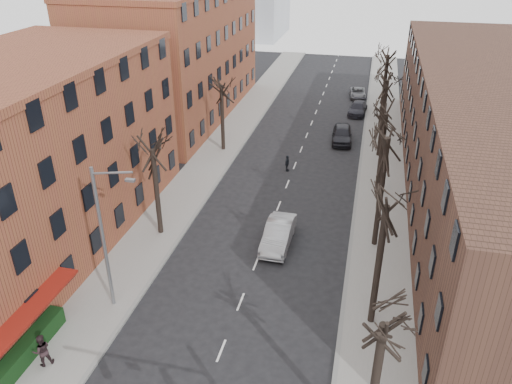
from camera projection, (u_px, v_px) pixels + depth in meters
The scene contains 21 objects.
sidewalk_left at pixel (222, 145), 51.14m from camera, with size 4.00×90.00×0.15m, color gray.
sidewalk_right at pixel (382, 160), 47.90m from camera, with size 4.00×90.00×0.15m, color gray.
building_left_near at pixel (16, 165), 32.77m from camera, with size 12.00×26.00×12.00m, color brown.
building_left_far at pixel (176, 54), 57.29m from camera, with size 12.00×28.00×14.00m, color brown.
building_right at pixel (492, 138), 39.68m from camera, with size 12.00×50.00×10.00m, color #482D21.
awning_left at pixel (41, 348), 26.48m from camera, with size 1.20×7.00×0.15m, color maroon.
hedge at pixel (25, 352), 25.33m from camera, with size 0.80×6.00×1.00m, color #123512.
tree_right_b at pixel (370, 322), 28.20m from camera, with size 5.20×5.20×10.80m, color black, non-canonical shape.
tree_right_c at pixel (374, 245), 35.09m from camera, with size 5.20×5.20×11.60m, color black, non-canonical shape.
tree_right_d at pixel (376, 193), 41.98m from camera, with size 5.20×5.20×10.00m, color black, non-canonical shape.
tree_right_e at pixel (378, 156), 48.87m from camera, with size 5.20×5.20×10.80m, color black, non-canonical shape.
tree_right_f at pixel (379, 128), 55.77m from camera, with size 5.20×5.20×11.60m, color black, non-canonical shape.
tree_left_a at pixel (161, 233), 36.45m from camera, with size 5.20×5.20×9.50m, color black, non-canonical shape.
tree_left_b at pixel (223, 150), 50.23m from camera, with size 5.20×5.20×9.50m, color black, non-canonical shape.
streetlight at pixel (105, 234), 27.11m from camera, with size 2.45×0.22×9.03m.
silver_sedan at pixel (278, 234), 34.82m from camera, with size 1.77×5.09×1.68m, color #A2A4A8.
parked_car_near at pixel (342, 134), 51.85m from camera, with size 2.01×4.99×1.70m, color black.
parked_car_mid at pixel (358, 108), 59.89m from camera, with size 1.92×4.73×1.37m, color #212129.
parked_car_far at pixel (358, 93), 65.77m from camera, with size 2.00×4.33×1.20m, color slate.
pedestrian_b at pixel (42, 350), 24.87m from camera, with size 0.90×0.70×1.85m, color black.
pedestrian_crossing at pixel (287, 163), 45.59m from camera, with size 0.89×0.37×1.52m, color black.
Camera 1 is at (6.22, -10.43, 19.66)m, focal length 35.00 mm.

